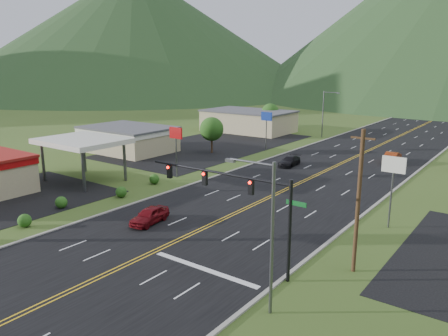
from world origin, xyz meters
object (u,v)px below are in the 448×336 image
Objects in this scene: car_dark_mid at (289,161)px; car_red_far at (392,157)px; gas_canopy at (82,142)px; traffic_signal at (239,194)px; streetlight_west at (325,111)px; streetlight_east at (267,228)px; car_red_near at (150,216)px.

car_red_far reaches higher than car_dark_mid.
gas_canopy is 2.03× the size of car_red_far.
gas_canopy reaches higher than car_red_far.
car_red_far is (-0.71, 40.85, -4.52)m from traffic_signal.
streetlight_west is 49.10m from gas_canopy.
traffic_signal is at bearing 139.61° from streetlight_east.
streetlight_west is (-22.86, 60.00, 0.00)m from streetlight_east.
gas_canopy is 27.98m from car_dark_mid.
traffic_signal is 6.17m from streetlight_east.
streetlight_east is at bearing -19.88° from gas_canopy.
streetlight_west reaches higher than car_red_near.
car_red_near is 0.88× the size of car_red_far.
car_red_near is (-11.21, 2.18, -4.59)m from traffic_signal.
traffic_signal is 1.46× the size of streetlight_east.
traffic_signal is 29.59m from gas_canopy.
car_red_near is at bearing -18.64° from gas_canopy.
car_red_far is at bearing 96.88° from streetlight_east.
traffic_signal reaches higher than car_dark_mid.
streetlight_east reaches higher than traffic_signal.
car_red_far is at bearing 66.64° from car_red_near.
car_red_near is at bearing 169.01° from traffic_signal.
streetlight_east is 0.90× the size of gas_canopy.
car_dark_mid is 15.48m from car_red_far.
car_red_far is at bearing 49.79° from gas_canopy.
car_red_far is (27.77, 32.84, -4.06)m from gas_canopy.
traffic_signal is 1.31× the size of gas_canopy.
car_dark_mid is (-0.66, 27.94, -0.07)m from car_red_near.
traffic_signal is 41.11m from car_red_far.
streetlight_east reaches higher than gas_canopy.
traffic_signal is at bearing -19.17° from car_red_near.
streetlight_east reaches higher than car_red_far.
gas_canopy is at bearing -130.30° from car_dark_mid.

